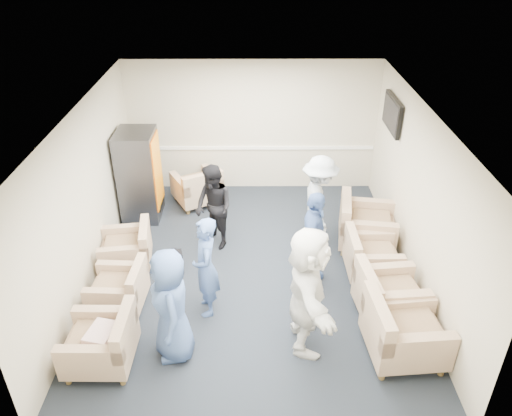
{
  "coord_description": "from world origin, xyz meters",
  "views": [
    {
      "loc": [
        0.03,
        -6.48,
        5.02
      ],
      "look_at": [
        0.06,
        0.2,
        1.1
      ],
      "focal_mm": 35.0,
      "sensor_mm": 36.0,
      "label": 1
    }
  ],
  "objects_px": {
    "armchair_right_midfar": "(369,258)",
    "vending_machine": "(140,175)",
    "armchair_left_near": "(104,344)",
    "armchair_right_near": "(400,333)",
    "person_front_left": "(171,306)",
    "armchair_right_midnear": "(387,298)",
    "armchair_left_mid": "(121,290)",
    "person_front_right": "(308,290)",
    "armchair_corner": "(198,189)",
    "person_mid_left": "(206,267)",
    "armchair_right_far": "(363,226)",
    "armchair_left_far": "(129,249)",
    "person_back_left": "(214,207)",
    "person_mid_right": "(313,240)",
    "person_back_right": "(319,202)"
  },
  "relations": [
    {
      "from": "armchair_right_midfar",
      "to": "vending_machine",
      "type": "height_order",
      "value": "vending_machine"
    },
    {
      "from": "armchair_left_near",
      "to": "armchair_right_near",
      "type": "xyz_separation_m",
      "value": [
        3.79,
        0.13,
        0.04
      ]
    },
    {
      "from": "person_front_left",
      "to": "vending_machine",
      "type": "bearing_deg",
      "value": -176.65
    },
    {
      "from": "armchair_right_midnear",
      "to": "person_front_left",
      "type": "height_order",
      "value": "person_front_left"
    },
    {
      "from": "armchair_left_mid",
      "to": "armchair_right_midnear",
      "type": "xyz_separation_m",
      "value": [
        3.82,
        -0.26,
        0.05
      ]
    },
    {
      "from": "person_front_left",
      "to": "armchair_right_midfar",
      "type": "bearing_deg",
      "value": 106.42
    },
    {
      "from": "person_front_right",
      "to": "vending_machine",
      "type": "bearing_deg",
      "value": 40.0
    },
    {
      "from": "vending_machine",
      "to": "person_front_left",
      "type": "height_order",
      "value": "vending_machine"
    },
    {
      "from": "armchair_corner",
      "to": "person_front_right",
      "type": "distance_m",
      "value": 4.25
    },
    {
      "from": "armchair_corner",
      "to": "vending_machine",
      "type": "height_order",
      "value": "vending_machine"
    },
    {
      "from": "armchair_corner",
      "to": "armchair_right_near",
      "type": "bearing_deg",
      "value": 98.69
    },
    {
      "from": "person_mid_left",
      "to": "armchair_left_near",
      "type": "bearing_deg",
      "value": -59.89
    },
    {
      "from": "armchair_right_far",
      "to": "armchair_left_far",
      "type": "bearing_deg",
      "value": 107.57
    },
    {
      "from": "armchair_left_far",
      "to": "person_front_right",
      "type": "bearing_deg",
      "value": 49.4
    },
    {
      "from": "armchair_right_midfar",
      "to": "armchair_right_far",
      "type": "distance_m",
      "value": 0.86
    },
    {
      "from": "armchair_right_midnear",
      "to": "person_back_left",
      "type": "bearing_deg",
      "value": 47.67
    },
    {
      "from": "armchair_left_mid",
      "to": "armchair_right_midfar",
      "type": "xyz_separation_m",
      "value": [
        3.77,
        0.75,
        0.02
      ]
    },
    {
      "from": "person_front_left",
      "to": "person_mid_right",
      "type": "bearing_deg",
      "value": 113.64
    },
    {
      "from": "armchair_right_near",
      "to": "person_mid_left",
      "type": "bearing_deg",
      "value": 66.44
    },
    {
      "from": "person_mid_left",
      "to": "person_mid_right",
      "type": "relative_size",
      "value": 0.97
    },
    {
      "from": "person_back_left",
      "to": "armchair_corner",
      "type": "bearing_deg",
      "value": 158.03
    },
    {
      "from": "person_back_left",
      "to": "vending_machine",
      "type": "bearing_deg",
      "value": -163.67
    },
    {
      "from": "armchair_right_far",
      "to": "person_front_left",
      "type": "distance_m",
      "value": 3.89
    },
    {
      "from": "vending_machine",
      "to": "person_mid_left",
      "type": "xyz_separation_m",
      "value": [
        1.44,
        -2.7,
        -0.09
      ]
    },
    {
      "from": "armchair_left_near",
      "to": "person_back_left",
      "type": "distance_m",
      "value": 2.99
    },
    {
      "from": "armchair_left_far",
      "to": "person_mid_left",
      "type": "distance_m",
      "value": 1.8
    },
    {
      "from": "person_back_left",
      "to": "person_front_left",
      "type": "bearing_deg",
      "value": -46.69
    },
    {
      "from": "vending_machine",
      "to": "person_mid_right",
      "type": "height_order",
      "value": "vending_machine"
    },
    {
      "from": "armchair_corner",
      "to": "person_front_left",
      "type": "xyz_separation_m",
      "value": [
        0.07,
        -3.97,
        0.47
      ]
    },
    {
      "from": "armchair_left_near",
      "to": "armchair_right_far",
      "type": "relative_size",
      "value": 0.79
    },
    {
      "from": "person_back_right",
      "to": "person_front_right",
      "type": "bearing_deg",
      "value": 170.06
    },
    {
      "from": "armchair_right_midfar",
      "to": "vending_machine",
      "type": "relative_size",
      "value": 0.47
    },
    {
      "from": "vending_machine",
      "to": "person_mid_left",
      "type": "height_order",
      "value": "vending_machine"
    },
    {
      "from": "armchair_right_midfar",
      "to": "person_mid_right",
      "type": "bearing_deg",
      "value": 100.83
    },
    {
      "from": "armchair_left_near",
      "to": "person_front_left",
      "type": "bearing_deg",
      "value": 102.49
    },
    {
      "from": "person_front_left",
      "to": "person_back_right",
      "type": "height_order",
      "value": "person_back_right"
    },
    {
      "from": "armchair_left_far",
      "to": "person_front_left",
      "type": "height_order",
      "value": "person_front_left"
    },
    {
      "from": "armchair_right_far",
      "to": "person_front_right",
      "type": "xyz_separation_m",
      "value": [
        -1.21,
        -2.35,
        0.53
      ]
    },
    {
      "from": "armchair_left_far",
      "to": "armchair_left_mid",
      "type": "bearing_deg",
      "value": -2.4
    },
    {
      "from": "armchair_right_near",
      "to": "person_back_right",
      "type": "relative_size",
      "value": 0.61
    },
    {
      "from": "armchair_corner",
      "to": "person_mid_right",
      "type": "distance_m",
      "value": 3.24
    },
    {
      "from": "armchair_right_far",
      "to": "person_front_left",
      "type": "bearing_deg",
      "value": 139.55
    },
    {
      "from": "armchair_left_far",
      "to": "vending_machine",
      "type": "height_order",
      "value": "vending_machine"
    },
    {
      "from": "person_back_left",
      "to": "armchair_right_midfar",
      "type": "bearing_deg",
      "value": 32.6
    },
    {
      "from": "armchair_left_far",
      "to": "vending_machine",
      "type": "relative_size",
      "value": 0.52
    },
    {
      "from": "armchair_left_far",
      "to": "person_front_right",
      "type": "relative_size",
      "value": 0.49
    },
    {
      "from": "person_front_right",
      "to": "person_back_left",
      "type": "bearing_deg",
      "value": 30.32
    },
    {
      "from": "armchair_right_far",
      "to": "person_back_right",
      "type": "relative_size",
      "value": 0.65
    },
    {
      "from": "armchair_left_far",
      "to": "armchair_right_far",
      "type": "relative_size",
      "value": 0.83
    },
    {
      "from": "armchair_right_near",
      "to": "person_front_left",
      "type": "height_order",
      "value": "person_front_left"
    }
  ]
}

